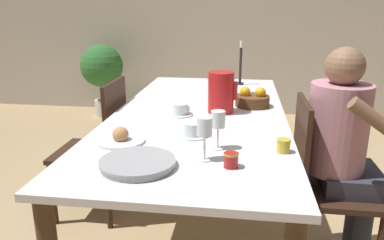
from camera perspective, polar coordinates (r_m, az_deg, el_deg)
ground_plane at (r=2.50m, az=1.04°, el=-16.07°), size 20.00×20.00×0.00m
wall_back at (r=4.90m, az=5.20°, el=16.14°), size 10.00×0.06×2.60m
dining_table at (r=2.21m, az=1.14°, el=-1.00°), size 0.98×2.14×0.77m
chair_person_side at (r=2.09m, az=19.23°, el=-8.83°), size 0.42×0.42×0.92m
chair_opposite at (r=2.54m, az=-13.96°, el=-3.77°), size 0.42×0.42×0.92m
person_seated at (r=2.06m, az=22.03°, el=-3.11°), size 0.39×0.41×1.18m
red_pitcher at (r=2.16m, az=4.42°, el=4.24°), size 0.17×0.15×0.24m
wine_glass_water at (r=1.47m, az=1.94°, el=-1.37°), size 0.06×0.06×0.18m
wine_glass_juice at (r=1.59m, az=4.00°, el=-0.25°), size 0.06×0.06×0.17m
teacup_near_person at (r=1.77m, az=0.13°, el=-1.61°), size 0.15×0.15×0.07m
teacup_across at (r=2.12m, az=-1.83°, el=1.50°), size 0.15×0.15×0.07m
serving_tray at (r=1.46m, az=-8.28°, el=-6.53°), size 0.29×0.29×0.03m
bread_plate at (r=1.73m, az=-10.80°, el=-2.75°), size 0.22×0.22×0.07m
jam_jar_amber at (r=1.45m, az=5.97°, el=-5.98°), size 0.06×0.06×0.06m
jam_jar_red at (r=1.63m, az=13.77°, el=-3.72°), size 0.06×0.06×0.06m
fruit_bowl at (r=2.34m, az=9.19°, el=3.11°), size 0.21×0.21×0.12m
candlestick_tall at (r=2.97m, az=7.38°, el=7.91°), size 0.06×0.06×0.34m
potted_plant at (r=4.87m, az=-13.57°, el=7.55°), size 0.53×0.53×0.91m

